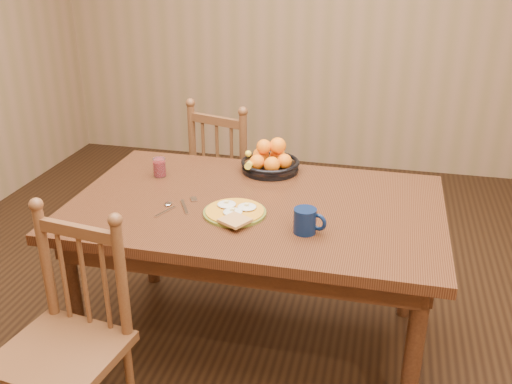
% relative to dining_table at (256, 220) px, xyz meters
% --- Properties ---
extents(room, '(4.52, 5.02, 2.72)m').
position_rel_dining_table_xyz_m(room, '(0.00, 0.00, 0.68)').
color(room, black).
rests_on(room, ground).
extents(dining_table, '(1.60, 1.00, 0.75)m').
position_rel_dining_table_xyz_m(dining_table, '(0.00, 0.00, 0.00)').
color(dining_table, black).
rests_on(dining_table, ground).
extents(chair_far, '(0.53, 0.52, 0.95)m').
position_rel_dining_table_xyz_m(chair_far, '(-0.37, 0.90, -0.21)').
color(chair_far, '#502A18').
rests_on(chair_far, ground).
extents(chair_near, '(0.47, 0.45, 0.92)m').
position_rel_dining_table_xyz_m(chair_near, '(-0.54, -0.71, -0.22)').
color(chair_near, '#502A18').
rests_on(chair_near, ground).
extents(breakfast_plate, '(0.26, 0.31, 0.04)m').
position_rel_dining_table_xyz_m(breakfast_plate, '(-0.06, -0.14, 0.10)').
color(breakfast_plate, '#59601E').
rests_on(breakfast_plate, dining_table).
extents(fork, '(0.08, 0.18, 0.00)m').
position_rel_dining_table_xyz_m(fork, '(-0.28, -0.09, 0.09)').
color(fork, silver).
rests_on(fork, dining_table).
extents(spoon, '(0.06, 0.16, 0.01)m').
position_rel_dining_table_xyz_m(spoon, '(-0.36, -0.13, 0.09)').
color(spoon, silver).
rests_on(spoon, dining_table).
extents(coffee_mug, '(0.13, 0.09, 0.10)m').
position_rel_dining_table_xyz_m(coffee_mug, '(0.25, -0.22, 0.14)').
color(coffee_mug, black).
rests_on(coffee_mug, dining_table).
extents(juice_glass, '(0.06, 0.06, 0.09)m').
position_rel_dining_table_xyz_m(juice_glass, '(-0.52, 0.19, 0.13)').
color(juice_glass, silver).
rests_on(juice_glass, dining_table).
extents(fruit_bowl, '(0.29, 0.29, 0.17)m').
position_rel_dining_table_xyz_m(fruit_bowl, '(-0.02, 0.38, 0.14)').
color(fruit_bowl, black).
rests_on(fruit_bowl, dining_table).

